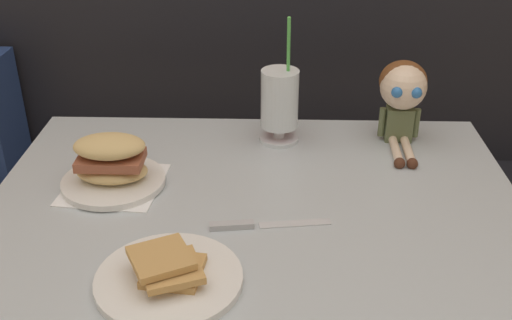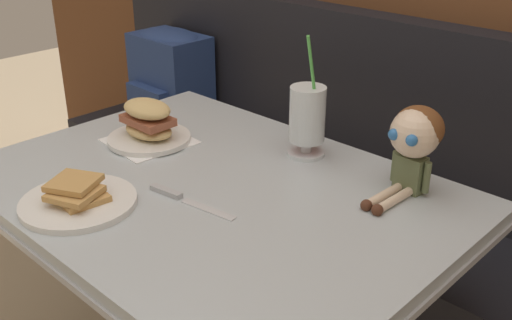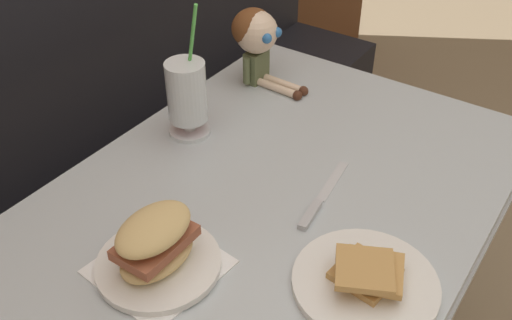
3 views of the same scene
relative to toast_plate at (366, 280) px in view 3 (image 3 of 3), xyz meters
The scene contains 7 objects.
booth_bench 1.00m from the toast_plate, 81.31° to the left, with size 2.60×0.48×1.00m.
diner_table 0.36m from the toast_plate, 62.68° to the left, with size 1.11×0.81×0.74m.
toast_plate is the anchor object (origin of this frame).
milkshake_glass 0.58m from the toast_plate, 71.00° to the left, with size 0.10×0.10×0.31m.
sandwich_plate 0.36m from the toast_plate, 117.92° to the left, with size 0.22×0.22×0.12m.
butter_knife 0.21m from the toast_plate, 52.65° to the left, with size 0.24×0.05×0.01m.
seated_doll 0.74m from the toast_plate, 49.25° to the left, with size 0.12×0.22×0.20m.
Camera 3 is at (-0.78, -0.30, 1.50)m, focal length 40.56 mm.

